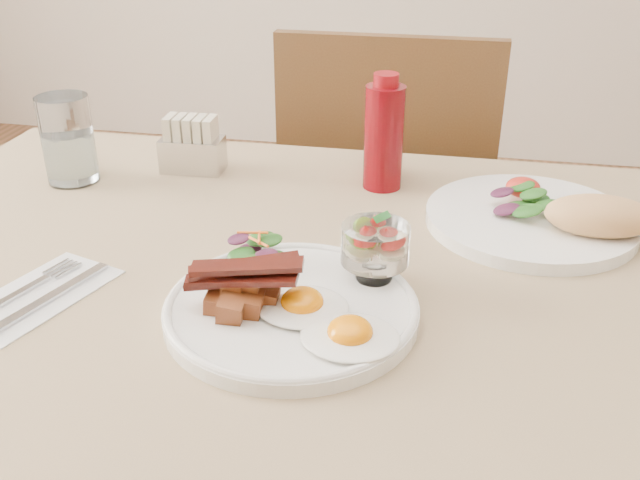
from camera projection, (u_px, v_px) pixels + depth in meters
table at (332, 336)px, 0.91m from camera, size 1.33×0.88×0.75m
chair_far at (387, 215)px, 1.55m from camera, size 0.42×0.42×0.93m
main_plate at (291, 310)px, 0.78m from camera, size 0.28×0.28×0.02m
fried_eggs at (325, 319)px, 0.74m from camera, size 0.16×0.14×0.03m
bacon_potato_pile at (241, 288)px, 0.76m from camera, size 0.13×0.08×0.06m
side_salad at (256, 252)px, 0.85m from camera, size 0.08×0.08×0.04m
fruit_cup at (375, 244)px, 0.81m from camera, size 0.08×0.08×0.08m
second_plate at (546, 217)px, 0.97m from camera, size 0.29×0.29×0.07m
ketchup_bottle at (384, 135)px, 1.07m from camera, size 0.08×0.08×0.18m
hot_sauce_bottle at (384, 136)px, 1.12m from camera, size 0.04×0.04×0.13m
sugar_caddy at (192, 147)px, 1.15m from camera, size 0.10×0.06×0.09m
water_glass at (69, 145)px, 1.10m from camera, size 0.08×0.08×0.14m
napkin_cutlery at (38, 295)px, 0.82m from camera, size 0.15×0.20×0.01m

